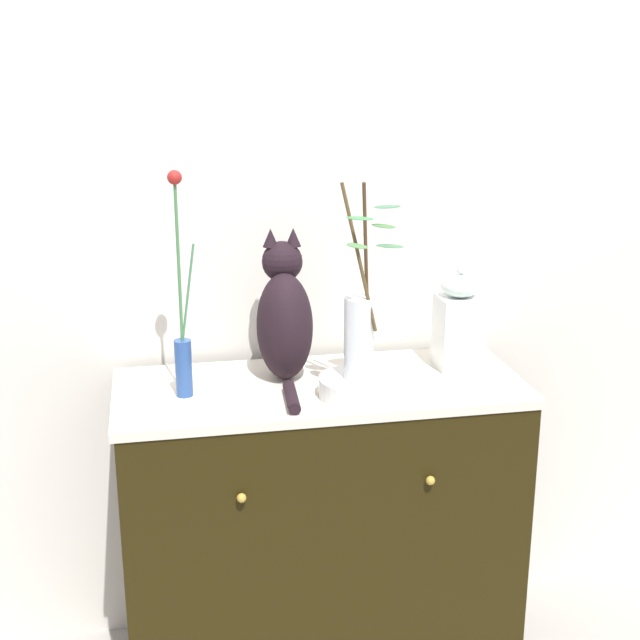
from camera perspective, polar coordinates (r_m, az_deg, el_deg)
name	(u,v)px	position (r m, az deg, el deg)	size (l,w,h in m)	color
wall_back	(300,210)	(2.58, -1.29, 7.02)	(4.40, 0.08, 2.60)	silver
sideboard	(320,528)	(2.60, 0.00, -13.19)	(1.10, 0.48, 0.88)	black
cat_sitting	(284,318)	(2.40, -2.29, 0.14)	(0.17, 0.38, 0.41)	black
vase_slim_green	(182,337)	(2.30, -8.80, -1.10)	(0.06, 0.04, 0.59)	#294D8F
bowl_porcelain	(358,387)	(2.32, 2.45, -4.29)	(0.21, 0.21, 0.05)	white
vase_glass_clear	(360,329)	(2.26, 2.56, -0.56)	(0.16, 0.15, 0.51)	silver
jar_lidded_porcelain	(458,323)	(2.52, 8.85, -0.18)	(0.12, 0.12, 0.29)	white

